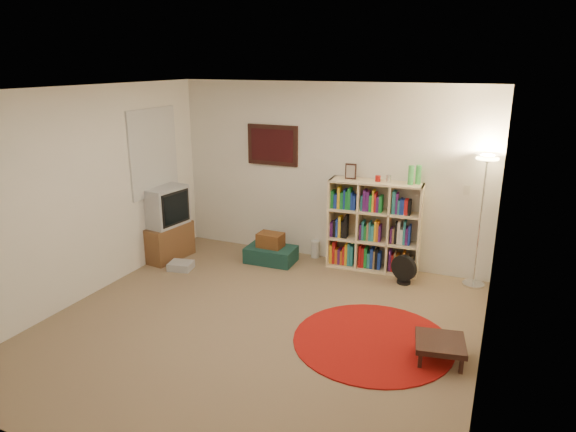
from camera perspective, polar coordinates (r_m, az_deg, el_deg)
name	(u,v)px	position (r m, az deg, el deg)	size (l,w,h in m)	color
room	(253,214)	(5.27, -3.93, 0.27)	(4.54, 4.54, 2.54)	#846A4D
bookshelf	(373,227)	(7.06, 9.41, -1.22)	(1.26, 0.43, 1.49)	#FFE1AA
floor_lamp	(485,177)	(6.64, 21.08, 4.02)	(0.40, 0.40, 1.70)	silver
floor_fan	(404,270)	(6.78, 12.75, -5.82)	(0.34, 0.23, 0.39)	black
tv_stand	(164,224)	(7.60, -13.64, -0.85)	(0.60, 0.79, 1.06)	brown
dvd_box	(181,266)	(7.26, -11.82, -5.43)	(0.36, 0.32, 0.10)	#B3B4B8
suitcase	(271,254)	(7.35, -1.90, -4.28)	(0.70, 0.47, 0.22)	#143832
wicker_basket	(271,240)	(7.29, -1.95, -2.69)	(0.36, 0.26, 0.20)	#5D3217
paper_towel	(315,249)	(7.52, 3.05, -3.68)	(0.15, 0.15, 0.25)	silver
red_rug	(373,341)	(5.48, 9.39, -13.54)	(1.63, 1.63, 0.01)	maroon
side_table	(440,344)	(5.24, 16.56, -13.44)	(0.54, 0.54, 0.21)	black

